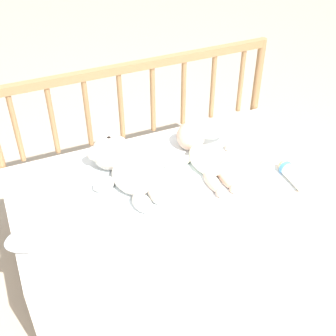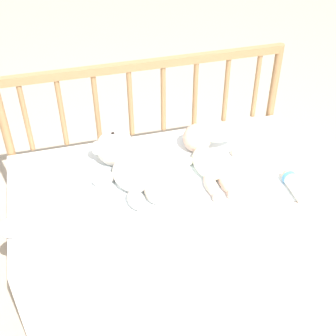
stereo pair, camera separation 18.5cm
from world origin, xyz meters
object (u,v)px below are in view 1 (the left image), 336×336
object	(u,v)px
baby_bottle	(292,174)
small_pillow	(38,236)
teddy_bear	(121,166)
baby	(201,152)

from	to	relation	value
baby_bottle	small_pillow	bearing A→B (deg)	177.09
teddy_bear	baby	size ratio (longest dim) A/B	1.00
baby	baby_bottle	bearing A→B (deg)	-41.20
teddy_bear	baby	distance (m)	0.34
teddy_bear	small_pillow	xyz separation A→B (m)	(-0.38, -0.23, -0.03)
teddy_bear	baby	world-z (taller)	teddy_bear
teddy_bear	baby_bottle	xyz separation A→B (m)	(0.63, -0.28, -0.03)
teddy_bear	baby_bottle	world-z (taller)	teddy_bear
teddy_bear	small_pillow	bearing A→B (deg)	-148.80
teddy_bear	small_pillow	world-z (taller)	teddy_bear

